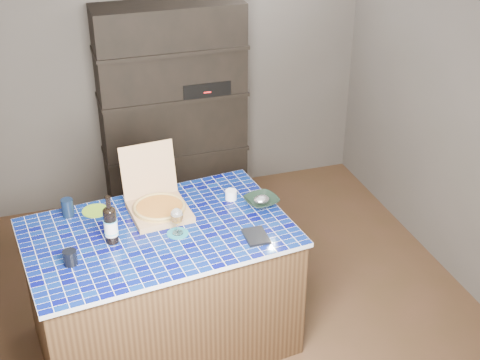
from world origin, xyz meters
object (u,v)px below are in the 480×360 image
object	(u,v)px
wine_glass	(177,217)
bowl	(261,201)
kitchen_island	(162,288)
mead_bottle	(111,224)
pizza_box	(158,205)
dvd_case	(256,236)

from	to	relation	value
wine_glass	bowl	size ratio (longest dim) A/B	0.82
kitchen_island	wine_glass	xyz separation A→B (m)	(0.11, -0.07, 0.56)
kitchen_island	mead_bottle	bearing A→B (deg)	-179.84
pizza_box	bowl	bearing A→B (deg)	-14.48
kitchen_island	mead_bottle	world-z (taller)	mead_bottle
kitchen_island	bowl	xyz separation A→B (m)	(0.70, 0.10, 0.46)
wine_glass	dvd_case	xyz separation A→B (m)	(0.44, -0.18, -0.12)
dvd_case	bowl	bearing A→B (deg)	66.41
wine_glass	kitchen_island	bearing A→B (deg)	147.06
pizza_box	wine_glass	size ratio (longest dim) A/B	2.68
kitchen_island	dvd_case	size ratio (longest dim) A/B	9.00
kitchen_island	wine_glass	distance (m)	0.58
dvd_case	bowl	distance (m)	0.38
pizza_box	dvd_case	distance (m)	0.67
kitchen_island	mead_bottle	size ratio (longest dim) A/B	5.48
pizza_box	dvd_case	xyz separation A→B (m)	(0.50, -0.45, -0.05)
mead_bottle	bowl	size ratio (longest dim) A/B	1.47
kitchen_island	pizza_box	size ratio (longest dim) A/B	3.67
kitchen_island	pizza_box	distance (m)	0.54
mead_bottle	dvd_case	world-z (taller)	mead_bottle
kitchen_island	bowl	bearing A→B (deg)	1.16
kitchen_island	dvd_case	bearing A→B (deg)	-31.15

